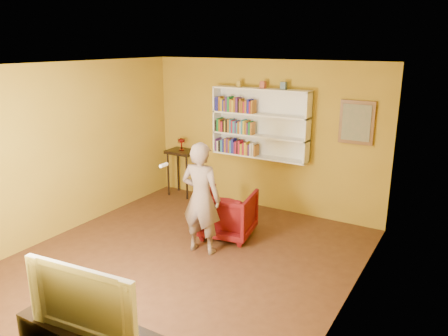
% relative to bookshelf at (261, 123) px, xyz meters
% --- Properties ---
extents(room_shell, '(5.30, 5.80, 2.88)m').
position_rel_bookshelf_xyz_m(room_shell, '(0.00, -2.41, -0.58)').
color(room_shell, '#412414').
rests_on(room_shell, ground).
extents(bookshelf, '(1.80, 0.29, 1.23)m').
position_rel_bookshelf_xyz_m(bookshelf, '(0.00, 0.00, 0.00)').
color(bookshelf, white).
rests_on(bookshelf, room_shell).
extents(books_row_lower, '(0.84, 0.19, 0.27)m').
position_rel_bookshelf_xyz_m(books_row_lower, '(-0.45, -0.11, -0.46)').
color(books_row_lower, '#482164').
rests_on(books_row_lower, bookshelf).
extents(books_row_middle, '(0.76, 0.19, 0.26)m').
position_rel_bookshelf_xyz_m(books_row_middle, '(-0.48, -0.10, -0.09)').
color(books_row_middle, black).
rests_on(books_row_middle, bookshelf).
extents(books_row_upper, '(0.77, 0.19, 0.27)m').
position_rel_bookshelf_xyz_m(books_row_upper, '(-0.48, -0.10, 0.30)').
color(books_row_upper, navy).
rests_on(books_row_upper, bookshelf).
extents(ornament_left, '(0.08, 0.08, 0.10)m').
position_rel_bookshelf_xyz_m(ornament_left, '(-0.42, -0.06, 0.67)').
color(ornament_left, '#A4882F').
rests_on(ornament_left, bookshelf).
extents(ornament_centre, '(0.09, 0.09, 0.12)m').
position_rel_bookshelf_xyz_m(ornament_centre, '(0.04, -0.06, 0.68)').
color(ornament_centre, '#9F4735').
rests_on(ornament_centre, bookshelf).
extents(ornament_right, '(0.09, 0.09, 0.13)m').
position_rel_bookshelf_xyz_m(ornament_right, '(0.42, -0.06, 0.68)').
color(ornament_right, '#486178').
rests_on(ornament_right, bookshelf).
extents(framed_painting, '(0.55, 0.05, 0.70)m').
position_rel_bookshelf_xyz_m(framed_painting, '(1.65, 0.05, 0.16)').
color(framed_painting, brown).
rests_on(framed_painting, room_shell).
extents(console_table, '(0.57, 0.43, 0.93)m').
position_rel_bookshelf_xyz_m(console_table, '(-1.65, -0.16, -0.83)').
color(console_table, black).
rests_on(console_table, ground).
extents(ruby_lustre, '(0.15, 0.15, 0.24)m').
position_rel_bookshelf_xyz_m(ruby_lustre, '(-1.65, -0.16, -0.49)').
color(ruby_lustre, maroon).
rests_on(ruby_lustre, console_table).
extents(armchair, '(0.93, 0.95, 0.74)m').
position_rel_bookshelf_xyz_m(armchair, '(0.11, -1.38, -1.22)').
color(armchair, '#49050C').
rests_on(armchair, ground).
extents(person, '(0.64, 0.45, 1.65)m').
position_rel_bookshelf_xyz_m(person, '(0.05, -2.03, -0.77)').
color(person, '#705C52').
rests_on(person, ground).
extents(game_remote, '(0.04, 0.15, 0.04)m').
position_rel_bookshelf_xyz_m(game_remote, '(-0.30, -2.42, -0.23)').
color(game_remote, white).
rests_on(game_remote, person).
extents(television, '(1.14, 0.26, 0.65)m').
position_rel_bookshelf_xyz_m(television, '(0.63, -4.66, -0.72)').
color(television, black).
rests_on(television, tv_cabinet).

